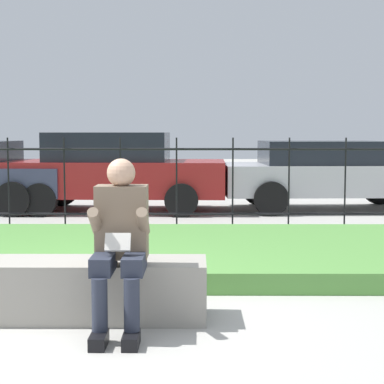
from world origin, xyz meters
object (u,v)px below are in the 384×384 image
stone_bench (53,293)px  person_seated_reader (120,238)px  car_parked_center (115,170)px  car_parked_right (327,173)px

stone_bench → person_seated_reader: (0.57, -0.30, 0.48)m
car_parked_center → car_parked_right: bearing=4.6°
car_parked_right → car_parked_center: bearing=-179.0°
stone_bench → person_seated_reader: person_seated_reader is taller
stone_bench → car_parked_center: size_ratio=0.60×
car_parked_right → car_parked_center: car_parked_center is taller
person_seated_reader → car_parked_center: bearing=97.4°
stone_bench → car_parked_center: (-0.37, 6.88, 0.55)m
car_parked_center → person_seated_reader: bearing=-81.2°
person_seated_reader → car_parked_center: car_parked_center is taller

